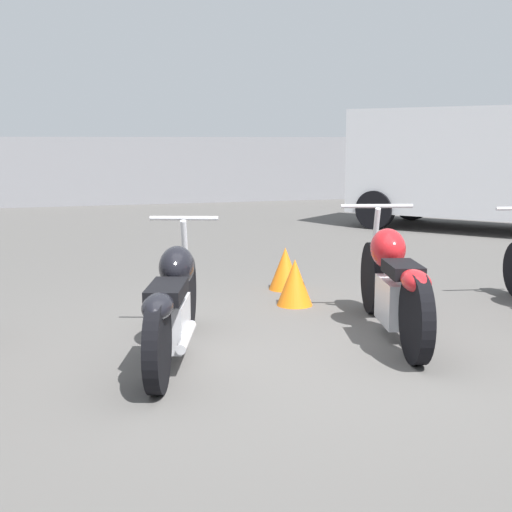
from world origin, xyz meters
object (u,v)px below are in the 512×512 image
(motorcycle_slot_1, at_px, (173,303))
(traffic_cone_near, at_px, (285,268))
(traffic_cone_far, at_px, (295,282))
(motorcycle_slot_2, at_px, (393,283))
(parked_van, at_px, (494,163))

(motorcycle_slot_1, relative_size, traffic_cone_near, 4.58)
(traffic_cone_far, bearing_deg, motorcycle_slot_2, -73.01)
(motorcycle_slot_1, bearing_deg, traffic_cone_far, 61.21)
(traffic_cone_near, relative_size, traffic_cone_far, 1.00)
(motorcycle_slot_2, relative_size, traffic_cone_far, 4.71)
(parked_van, xyz_separation_m, traffic_cone_far, (-5.33, -4.38, -0.97))
(parked_van, relative_size, traffic_cone_near, 10.79)
(motorcycle_slot_1, height_order, parked_van, parked_van)
(motorcycle_slot_1, xyz_separation_m, parked_van, (6.78, 5.73, 0.78))
(motorcycle_slot_2, xyz_separation_m, parked_van, (4.94, 5.66, 0.75))
(motorcycle_slot_2, xyz_separation_m, traffic_cone_near, (-0.23, 2.02, -0.21))
(traffic_cone_far, bearing_deg, traffic_cone_near, 77.82)
(motorcycle_slot_2, bearing_deg, motorcycle_slot_1, -163.49)
(motorcycle_slot_1, bearing_deg, motorcycle_slot_2, 20.35)
(motorcycle_slot_1, distance_m, motorcycle_slot_2, 1.85)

